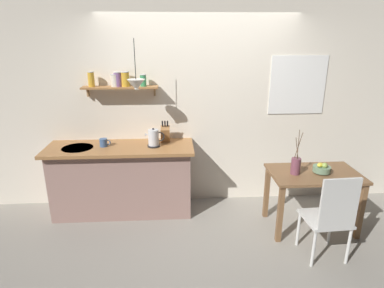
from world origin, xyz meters
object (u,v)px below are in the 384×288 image
(dining_chair_near, at_px, (331,215))
(pendant_lamp, at_px, (136,85))
(twig_vase, at_px, (296,166))
(knife_block, at_px, (165,134))
(fruit_bowl, at_px, (322,168))
(electric_kettle, at_px, (154,138))
(coffee_mug_by_sink, at_px, (104,143))
(dining_table, at_px, (314,182))

(dining_chair_near, height_order, pendant_lamp, pendant_lamp)
(twig_vase, relative_size, knife_block, 1.82)
(dining_chair_near, xyz_separation_m, fruit_bowl, (0.15, 0.60, 0.25))
(dining_chair_near, xyz_separation_m, knife_block, (-1.66, 1.25, 0.51))
(electric_kettle, xyz_separation_m, pendant_lamp, (-0.17, -0.11, 0.68))
(knife_block, bearing_deg, dining_chair_near, -37.01)
(fruit_bowl, xyz_separation_m, coffee_mug_by_sink, (-2.57, 0.51, 0.20))
(twig_vase, relative_size, pendant_lamp, 0.93)
(electric_kettle, relative_size, pendant_lamp, 0.43)
(twig_vase, bearing_deg, coffee_mug_by_sink, 166.93)
(knife_block, xyz_separation_m, pendant_lamp, (-0.31, -0.28, 0.67))
(dining_table, distance_m, dining_chair_near, 0.62)
(dining_table, height_order, fruit_bowl, fruit_bowl)
(fruit_bowl, height_order, coffee_mug_by_sink, coffee_mug_by_sink)
(twig_vase, xyz_separation_m, knife_block, (-1.49, 0.66, 0.21))
(coffee_mug_by_sink, bearing_deg, knife_block, 10.42)
(coffee_mug_by_sink, xyz_separation_m, pendant_lamp, (0.45, -0.14, 0.73))
(fruit_bowl, height_order, twig_vase, twig_vase)
(dining_table, relative_size, dining_chair_near, 1.06)
(twig_vase, height_order, electric_kettle, twig_vase)
(dining_table, distance_m, electric_kettle, 1.98)
(fruit_bowl, relative_size, knife_block, 0.70)
(dining_chair_near, bearing_deg, coffee_mug_by_sink, 155.33)
(dining_table, xyz_separation_m, dining_chair_near, (-0.07, -0.61, -0.07))
(dining_chair_near, relative_size, twig_vase, 1.85)
(dining_table, xyz_separation_m, fruit_bowl, (0.07, -0.01, 0.17))
(coffee_mug_by_sink, relative_size, pendant_lamp, 0.24)
(electric_kettle, bearing_deg, pendant_lamp, -147.70)
(twig_vase, xyz_separation_m, electric_kettle, (-1.63, 0.49, 0.21))
(fruit_bowl, relative_size, electric_kettle, 0.83)
(dining_chair_near, bearing_deg, pendant_lamp, 153.78)
(dining_chair_near, height_order, knife_block, knife_block)
(twig_vase, height_order, coffee_mug_by_sink, twig_vase)
(knife_block, bearing_deg, pendant_lamp, -137.28)
(fruit_bowl, relative_size, pendant_lamp, 0.35)
(dining_table, distance_m, fruit_bowl, 0.19)
(dining_table, height_order, dining_chair_near, dining_chair_near)
(electric_kettle, bearing_deg, twig_vase, -16.60)
(coffee_mug_by_sink, distance_m, pendant_lamp, 0.87)
(knife_block, relative_size, coffee_mug_by_sink, 2.13)
(pendant_lamp, bearing_deg, dining_table, -10.00)
(fruit_bowl, height_order, electric_kettle, electric_kettle)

